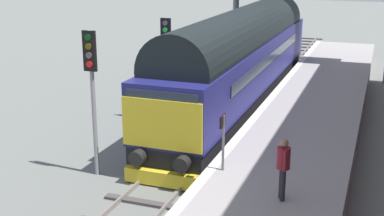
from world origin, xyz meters
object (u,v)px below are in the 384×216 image
Objects in this scene: signal_post_near at (92,83)px; signal_post_mid at (167,59)px; diesel_locomotive at (242,56)px; platform_number_sign at (223,133)px; waiting_passenger at (283,163)px.

signal_post_mid is (-0.00, 6.03, -0.31)m from signal_post_near.
diesel_locomotive reaches higher than platform_number_sign.
signal_post_mid reaches higher than waiting_passenger.
signal_post_near is 4.60m from platform_number_sign.
signal_post_mid is 2.75× the size of waiting_passenger.
signal_post_near is at bearing -104.33° from diesel_locomotive.
signal_post_near is at bearing 174.42° from platform_number_sign.
waiting_passenger is (4.06, -11.08, -0.49)m from diesel_locomotive.
diesel_locomotive is 11.81m from waiting_passenger.
signal_post_mid is 7.89m from platform_number_sign.
signal_post_near is 2.89× the size of platform_number_sign.
waiting_passenger is (6.45, -1.72, -1.12)m from signal_post_near.
signal_post_near reaches higher than platform_number_sign.
waiting_passenger is at bearing -50.28° from signal_post_mid.
signal_post_mid reaches higher than platform_number_sign.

